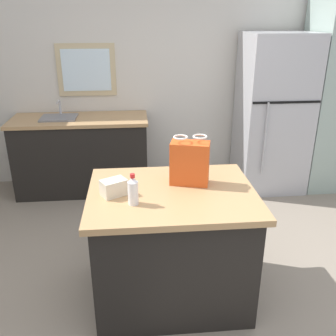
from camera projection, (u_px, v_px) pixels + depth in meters
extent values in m
plane|color=gray|center=(196.00, 307.00, 2.76)|extent=(6.17, 6.17, 0.00)
cube|color=silver|center=(166.00, 80.00, 4.59)|extent=(5.14, 0.10, 2.51)
cube|color=#CCB78C|center=(87.00, 70.00, 4.40)|extent=(0.68, 0.04, 0.60)
cube|color=white|center=(86.00, 70.00, 4.38)|extent=(0.56, 0.02, 0.48)
cube|color=black|center=(172.00, 247.00, 2.75)|extent=(1.07, 0.83, 0.83)
cube|color=tan|center=(172.00, 194.00, 2.58)|extent=(1.15, 0.91, 0.04)
cube|color=#B7B7BC|center=(273.00, 114.00, 4.42)|extent=(0.77, 0.72, 1.83)
cube|color=black|center=(287.00, 102.00, 4.00)|extent=(0.75, 0.01, 0.02)
cylinder|color=#B7B7BC|center=(265.00, 139.00, 4.11)|extent=(0.02, 0.02, 0.82)
cube|color=#9EB2A8|center=(331.00, 95.00, 4.39)|extent=(0.57, 0.68, 2.25)
cube|color=black|center=(83.00, 156.00, 4.47)|extent=(1.52, 0.59, 0.86)
cube|color=tan|center=(79.00, 120.00, 4.29)|extent=(1.56, 0.63, 0.04)
cube|color=slate|center=(59.00, 123.00, 4.29)|extent=(0.40, 0.32, 0.14)
cylinder|color=#B7B7BC|center=(60.00, 108.00, 4.36)|extent=(0.03, 0.03, 0.18)
cylinder|color=#B7B7BC|center=(58.00, 102.00, 4.27)|extent=(0.02, 0.14, 0.02)
cube|color=#DB511E|center=(190.00, 163.00, 2.64)|extent=(0.30, 0.21, 0.31)
torus|color=white|center=(181.00, 137.00, 2.56)|extent=(0.12, 0.12, 0.01)
torus|color=white|center=(200.00, 137.00, 2.57)|extent=(0.12, 0.12, 0.01)
cube|color=beige|center=(114.00, 187.00, 2.50)|extent=(0.20, 0.18, 0.11)
cylinder|color=white|center=(133.00, 193.00, 2.37)|extent=(0.07, 0.07, 0.16)
cone|color=white|center=(133.00, 180.00, 2.34)|extent=(0.06, 0.06, 0.03)
cylinder|color=red|center=(132.00, 176.00, 2.32)|extent=(0.03, 0.03, 0.02)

